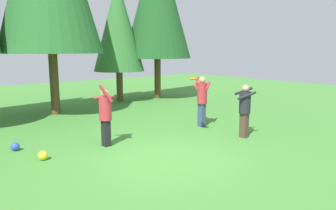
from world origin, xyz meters
TOP-DOWN VIEW (x-y plane):
  - ground_plane at (0.00, 0.00)m, footprint 40.00×40.00m
  - person_thrower at (-0.56, 1.88)m, footprint 0.60×0.61m
  - person_catcher at (3.09, 0.00)m, footprint 0.73×0.72m
  - person_bystander at (3.12, 1.82)m, footprint 0.74×0.72m
  - frisbee at (1.89, 0.98)m, footprint 0.38×0.38m
  - ball_yellow at (-2.31, 1.82)m, footprint 0.23×0.23m
  - ball_blue at (-2.63, 3.02)m, footprint 0.23×0.23m
  - tree_right at (3.85, 8.42)m, footprint 2.54×2.54m

SIDE VIEW (x-z plane):
  - ground_plane at x=0.00m, z-range 0.00..0.00m
  - ball_blue at x=-2.63m, z-range 0.00..0.23m
  - ball_yellow at x=-2.31m, z-range 0.00..0.23m
  - person_thrower at x=-0.56m, z-range 0.07..1.81m
  - person_catcher at x=3.09m, z-range 0.15..1.76m
  - person_bystander at x=3.12m, z-range 0.17..1.90m
  - frisbee at x=1.89m, z-range 1.74..1.82m
  - tree_right at x=3.85m, z-range 0.75..6.82m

